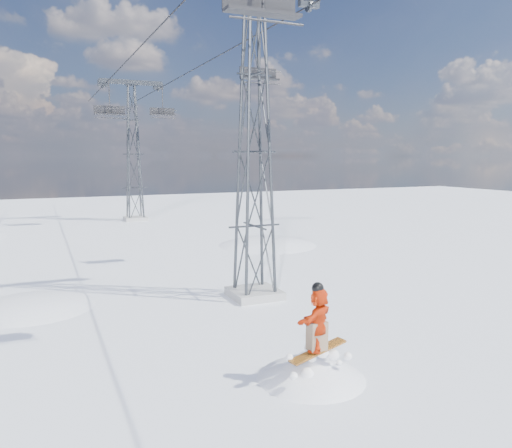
{
  "coord_description": "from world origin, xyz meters",
  "views": [
    {
      "loc": [
        -6.56,
        -8.95,
        5.34
      ],
      "look_at": [
        -0.43,
        5.04,
        3.26
      ],
      "focal_mm": 35.0,
      "sensor_mm": 36.0,
      "label": 1
    }
  ],
  "objects_px": {
    "lift_tower_near": "(254,153)",
    "lift_chair_near": "(262,5)",
    "lift_tower_far": "(133,155)",
    "snowboarder_jump": "(310,442)"
  },
  "relations": [
    {
      "from": "snowboarder_jump",
      "to": "lift_tower_near",
      "type": "bearing_deg",
      "value": 77.61
    },
    {
      "from": "lift_tower_near",
      "to": "lift_tower_far",
      "type": "height_order",
      "value": "same"
    },
    {
      "from": "lift_tower_near",
      "to": "lift_chair_near",
      "type": "bearing_deg",
      "value": -111.72
    },
    {
      "from": "lift_tower_far",
      "to": "lift_chair_near",
      "type": "xyz_separation_m",
      "value": [
        -2.2,
        -30.52,
        3.47
      ]
    },
    {
      "from": "lift_chair_near",
      "to": "snowboarder_jump",
      "type": "bearing_deg",
      "value": -65.43
    },
    {
      "from": "lift_tower_near",
      "to": "lift_chair_near",
      "type": "relative_size",
      "value": 4.79
    },
    {
      "from": "lift_tower_near",
      "to": "lift_tower_far",
      "type": "bearing_deg",
      "value": 90.0
    },
    {
      "from": "lift_tower_near",
      "to": "lift_chair_near",
      "type": "height_order",
      "value": "lift_tower_near"
    },
    {
      "from": "lift_tower_far",
      "to": "lift_chair_near",
      "type": "relative_size",
      "value": 4.79
    },
    {
      "from": "lift_chair_near",
      "to": "lift_tower_far",
      "type": "bearing_deg",
      "value": 85.88
    }
  ]
}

